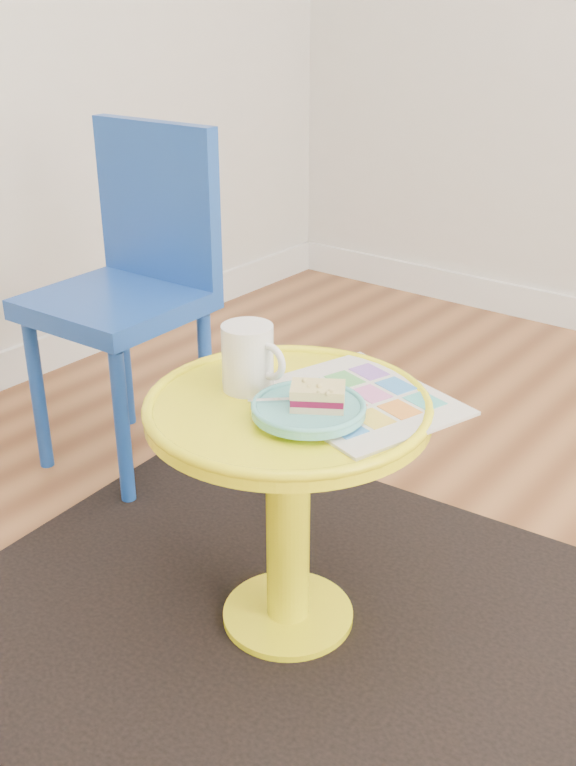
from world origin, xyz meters
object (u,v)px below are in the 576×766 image
Objects in this scene: newspaper at (358,400)px; plate at (308,410)px; chair at (133,276)px; side_table at (288,470)px; mug at (249,356)px.

plate reaches higher than newspaper.
chair is 0.85m from newspaper.
plate is (0.79, -0.34, 0.01)m from chair.
chair is 4.43× the size of plate.
chair reaches higher than side_table.
mug is 0.17m from plate.
mug reaches higher than plate.
side_table is at bearing -25.36° from chair.
mug is at bearing 168.17° from plate.
chair is at bearing 156.95° from plate.
mug is at bearing -27.89° from chair.
chair is at bearing -178.43° from newspaper.
side_table is at bearing -120.38° from newspaper.
newspaper is 1.68× the size of plate.
plate is at bearing -22.84° from side_table.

